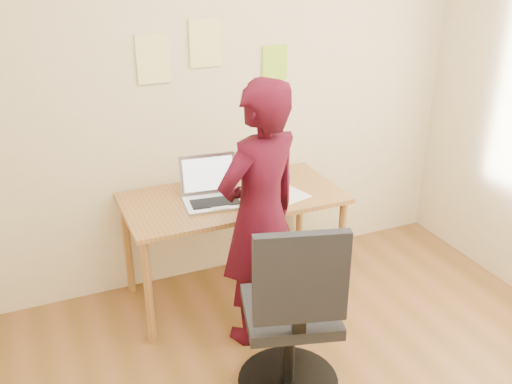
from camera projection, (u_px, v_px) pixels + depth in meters
name	position (u px, v px, depth m)	size (l,w,h in m)	color
room	(373.00, 186.00, 2.28)	(3.58, 3.58, 2.78)	brown
desk	(233.00, 208.00, 3.70)	(1.40, 0.70, 0.74)	olive
laptop	(212.00, 193.00, 3.58)	(0.40, 0.37, 0.26)	#B4B4BC
paper_sheet	(285.00, 193.00, 3.70)	(0.21, 0.30, 0.00)	white
phone	(266.00, 204.00, 3.54)	(0.10, 0.13, 0.01)	black
wall_note_left	(154.00, 59.00, 3.49)	(0.21, 0.00, 0.30)	#F1EB90
wall_note_mid	(206.00, 43.00, 3.58)	(0.21, 0.00, 0.30)	#F1EB90
wall_note_right	(275.00, 63.00, 3.82)	(0.18, 0.00, 0.24)	#9CD730
office_chair	(292.00, 325.00, 2.91)	(0.58, 0.59, 1.07)	black
person	(260.00, 216.00, 3.25)	(0.59, 0.39, 1.61)	#370714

